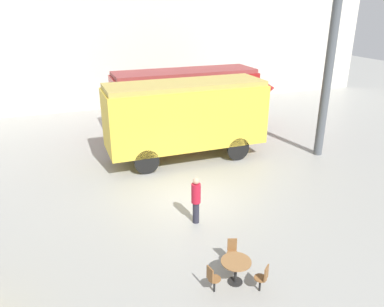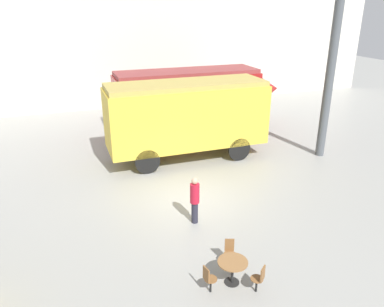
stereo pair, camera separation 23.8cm
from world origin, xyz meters
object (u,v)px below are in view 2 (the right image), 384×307
cafe_chair_0 (260,278)px  cafe_table_near (233,266)px  visitor_person (195,198)px  passenger_coach_vintage (187,114)px  streamlined_locomotive (200,93)px

cafe_chair_0 → cafe_table_near: bearing=0.0°
cafe_table_near → visitor_person: visitor_person is taller
cafe_table_near → visitor_person: size_ratio=0.48×
passenger_coach_vintage → cafe_table_near: (-1.85, -9.43, -1.76)m
streamlined_locomotive → cafe_chair_0: bearing=-104.3°
cafe_table_near → cafe_chair_0: 0.81m
cafe_chair_0 → passenger_coach_vintage: bearing=-48.4°
cafe_chair_0 → visitor_person: size_ratio=0.48×
cafe_chair_0 → visitor_person: visitor_person is taller
streamlined_locomotive → visitor_person: size_ratio=6.02×
cafe_table_near → passenger_coach_vintage: bearing=78.9°
passenger_coach_vintage → cafe_table_near: size_ratio=9.16×
streamlined_locomotive → passenger_coach_vintage: (-2.37, -4.45, 0.05)m
passenger_coach_vintage → visitor_person: 6.44m
visitor_person → streamlined_locomotive: bearing=68.5°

